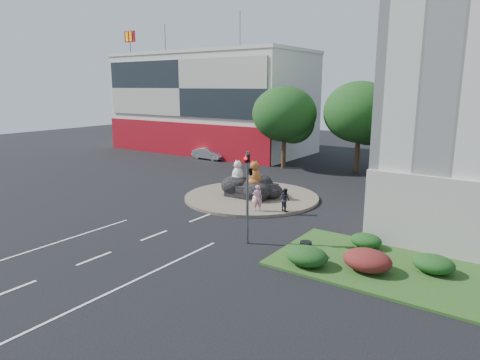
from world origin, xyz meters
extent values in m
plane|color=black|center=(0.00, 0.00, 0.00)|extent=(120.00, 120.00, 0.00)
cylinder|color=brown|center=(0.00, 10.00, 0.10)|extent=(10.00, 10.00, 0.20)
cube|color=silver|center=(-18.00, 28.00, 6.00)|extent=(25.00, 12.00, 12.00)
cube|color=maroon|center=(-18.00, 21.95, 2.00)|extent=(25.00, 0.30, 4.00)
cube|color=#B2AD9E|center=(-18.00, 21.90, 8.00)|extent=(24.00, 0.15, 6.50)
cube|color=silver|center=(-18.00, 28.00, 12.20)|extent=(25.20, 12.20, 0.40)
cylinder|color=#595B60|center=(-26.00, 28.00, 14.40)|extent=(0.10, 0.10, 4.00)
cylinder|color=#595B60|center=(-15.00, 30.00, 14.90)|extent=(0.10, 0.10, 5.00)
cube|color=maroon|center=(-28.50, 24.00, 14.60)|extent=(1.80, 0.25, 1.40)
cube|color=#1E4617|center=(12.00, 3.00, 0.06)|extent=(10.00, 6.00, 0.12)
cylinder|color=#382314|center=(-4.00, 22.00, 1.87)|extent=(0.44, 0.44, 3.74)
ellipsoid|color=#113813|center=(-4.00, 22.00, 5.53)|extent=(6.46, 6.46, 5.49)
sphere|color=#113813|center=(-3.20, 22.50, 4.68)|extent=(4.25, 4.25, 4.25)
sphere|color=#113813|center=(-4.70, 21.70, 4.93)|extent=(3.74, 3.74, 3.74)
cylinder|color=#382314|center=(3.00, 24.00, 1.98)|extent=(0.44, 0.44, 3.96)
ellipsoid|color=#113813|center=(3.00, 24.00, 5.85)|extent=(6.84, 6.84, 5.81)
sphere|color=#113813|center=(3.80, 24.50, 4.95)|extent=(4.50, 4.50, 4.50)
sphere|color=#113813|center=(2.30, 23.70, 5.22)|extent=(3.96, 3.96, 3.96)
cylinder|color=#382314|center=(9.00, 20.00, 1.65)|extent=(0.44, 0.44, 3.30)
ellipsoid|color=#113813|center=(9.00, 20.00, 4.88)|extent=(5.70, 5.70, 4.84)
sphere|color=#113813|center=(9.80, 20.50, 4.12)|extent=(3.75, 3.75, 3.75)
sphere|color=#113813|center=(8.30, 19.70, 4.35)|extent=(3.30, 3.30, 3.30)
ellipsoid|color=#113813|center=(9.00, 1.00, 0.57)|extent=(2.00, 1.60, 0.90)
ellipsoid|color=#521A15|center=(11.50, 2.00, 0.61)|extent=(2.20, 1.76, 0.99)
ellipsoid|color=#113813|center=(14.00, 3.50, 0.53)|extent=(1.80, 1.44, 0.81)
ellipsoid|color=#113813|center=(10.50, 4.80, 0.48)|extent=(1.60, 1.28, 0.72)
cylinder|color=#595B60|center=(5.00, 2.00, 2.50)|extent=(0.14, 0.14, 5.00)
imported|color=black|center=(5.00, 2.00, 4.20)|extent=(0.21, 0.26, 1.30)
imported|color=black|center=(5.20, 2.00, 4.00)|extent=(0.26, 1.24, 0.50)
sphere|color=red|center=(5.00, 1.82, 4.65)|extent=(0.18, 0.18, 0.18)
cylinder|color=#595B60|center=(13.00, 8.00, 4.00)|extent=(0.18, 0.18, 8.00)
cylinder|color=#595B60|center=(12.00, 8.00, 8.00)|extent=(2.00, 0.12, 0.12)
cube|color=silver|center=(11.00, 8.00, 7.90)|extent=(0.50, 0.22, 0.12)
imported|color=pink|center=(2.47, 6.94, 1.07)|extent=(0.75, 0.74, 1.74)
imported|color=black|center=(4.00, 7.93, 0.97)|extent=(0.93, 0.86, 1.54)
imported|color=#ACAFB4|center=(-13.68, 21.76, 0.66)|extent=(4.05, 1.50, 1.32)
cylinder|color=black|center=(8.49, 1.91, 0.50)|extent=(0.72, 0.72, 0.76)
camera|label=1|loc=(17.08, -16.00, 8.27)|focal=32.00mm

